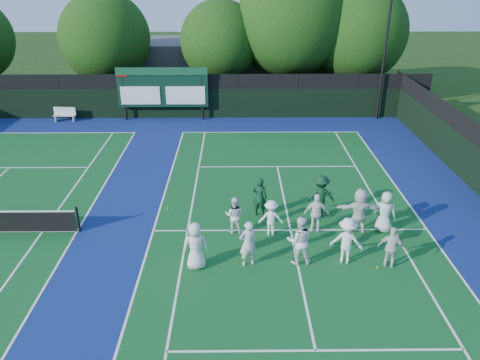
{
  "coord_description": "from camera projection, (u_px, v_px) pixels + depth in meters",
  "views": [
    {
      "loc": [
        -2.18,
        -15.07,
        9.73
      ],
      "look_at": [
        -2.0,
        3.0,
        1.3
      ],
      "focal_mm": 35.0,
      "sensor_mm": 36.0,
      "label": 1
    }
  ],
  "objects": [
    {
      "name": "ground",
      "position": [
        293.0,
        244.0,
        17.79
      ],
      "size": [
        120.0,
        120.0,
        0.0
      ],
      "primitive_type": "plane",
      "color": "#18360E",
      "rests_on": "ground"
    },
    {
      "name": "court_apron",
      "position": [
        140.0,
        231.0,
        18.64
      ],
      "size": [
        34.0,
        32.0,
        0.01
      ],
      "primitive_type": "cube",
      "color": "navy",
      "rests_on": "ground"
    },
    {
      "name": "near_court",
      "position": [
        290.0,
        230.0,
        18.69
      ],
      "size": [
        11.05,
        23.85,
        0.01
      ],
      "color": "#115320",
      "rests_on": "ground"
    },
    {
      "name": "back_fence",
      "position": [
        179.0,
        98.0,
        31.66
      ],
      "size": [
        34.0,
        0.08,
        3.0
      ],
      "color": "black",
      "rests_on": "ground"
    },
    {
      "name": "scoreboard",
      "position": [
        162.0,
        88.0,
        30.92
      ],
      "size": [
        6.0,
        0.21,
        3.55
      ],
      "color": "black",
      "rests_on": "ground"
    },
    {
      "name": "clubhouse",
      "position": [
        237.0,
        65.0,
        38.67
      ],
      "size": [
        18.0,
        6.0,
        4.0
      ],
      "primitive_type": "cube",
      "color": "#505055",
      "rests_on": "ground"
    },
    {
      "name": "light_pole_right",
      "position": [
        389.0,
        22.0,
        29.42
      ],
      "size": [
        1.2,
        0.3,
        10.12
      ],
      "color": "black",
      "rests_on": "ground"
    },
    {
      "name": "bench",
      "position": [
        65.0,
        114.0,
        31.37
      ],
      "size": [
        1.5,
        0.49,
        0.94
      ],
      "color": "silver",
      "rests_on": "ground"
    },
    {
      "name": "tree_b",
      "position": [
        108.0,
        40.0,
        33.45
      ],
      "size": [
        6.43,
        6.43,
        8.05
      ],
      "color": "#301C0D",
      "rests_on": "ground"
    },
    {
      "name": "tree_c",
      "position": [
        223.0,
        43.0,
        33.61
      ],
      "size": [
        5.78,
        5.78,
        7.5
      ],
      "color": "#301C0D",
      "rests_on": "ground"
    },
    {
      "name": "tree_d",
      "position": [
        293.0,
        24.0,
        33.1
      ],
      "size": [
        7.78,
        7.78,
        9.88
      ],
      "color": "#301C0D",
      "rests_on": "ground"
    },
    {
      "name": "tree_e",
      "position": [
        359.0,
        35.0,
        33.48
      ],
      "size": [
        7.02,
        7.02,
        8.68
      ],
      "color": "#301C0D",
      "rests_on": "ground"
    },
    {
      "name": "tennis_ball_1",
      "position": [
        311.0,
        230.0,
        18.64
      ],
      "size": [
        0.07,
        0.07,
        0.07
      ],
      "primitive_type": "sphere",
      "color": "yellow",
      "rests_on": "ground"
    },
    {
      "name": "tennis_ball_2",
      "position": [
        377.0,
        267.0,
        16.36
      ],
      "size": [
        0.07,
        0.07,
        0.07
      ],
      "primitive_type": "sphere",
      "color": "yellow",
      "rests_on": "ground"
    },
    {
      "name": "tennis_ball_3",
      "position": [
        167.0,
        208.0,
        20.31
      ],
      "size": [
        0.07,
        0.07,
        0.07
      ],
      "primitive_type": "sphere",
      "color": "yellow",
      "rests_on": "ground"
    },
    {
      "name": "tennis_ball_4",
      "position": [
        338.0,
        209.0,
        20.26
      ],
      "size": [
        0.07,
        0.07,
        0.07
      ],
      "primitive_type": "sphere",
      "color": "yellow",
      "rests_on": "ground"
    },
    {
      "name": "player_front_0",
      "position": [
        196.0,
        246.0,
        16.07
      ],
      "size": [
        0.91,
        0.64,
        1.76
      ],
      "primitive_type": "imported",
      "rotation": [
        0.0,
        0.0,
        3.24
      ],
      "color": "white",
      "rests_on": "ground"
    },
    {
      "name": "player_front_1",
      "position": [
        248.0,
        244.0,
        16.22
      ],
      "size": [
        0.73,
        0.58,
        1.74
      ],
      "primitive_type": "imported",
      "rotation": [
        0.0,
        0.0,
        3.44
      ],
      "color": "silver",
      "rests_on": "ground"
    },
    {
      "name": "player_front_2",
      "position": [
        299.0,
        240.0,
        16.31
      ],
      "size": [
        0.9,
        0.71,
        1.84
      ],
      "primitive_type": "imported",
      "rotation": [
        0.0,
        0.0,
        3.15
      ],
      "color": "white",
      "rests_on": "ground"
    },
    {
      "name": "player_front_3",
      "position": [
        347.0,
        241.0,
        16.38
      ],
      "size": [
        1.26,
        0.93,
        1.75
      ],
      "primitive_type": "imported",
      "rotation": [
        0.0,
        0.0,
        2.87
      ],
      "color": "white",
      "rests_on": "ground"
    },
    {
      "name": "player_front_4",
      "position": [
        392.0,
        248.0,
        16.14
      ],
      "size": [
        1.0,
        0.69,
        1.57
      ],
      "primitive_type": "imported",
      "rotation": [
        0.0,
        0.0,
        2.77
      ],
      "color": "silver",
      "rests_on": "ground"
    },
    {
      "name": "player_back_0",
      "position": [
        234.0,
        215.0,
        18.26
      ],
      "size": [
        0.85,
        0.72,
        1.54
      ],
      "primitive_type": "imported",
      "rotation": [
        0.0,
        0.0,
        2.93
      ],
      "color": "white",
      "rests_on": "ground"
    },
    {
      "name": "player_back_1",
      "position": [
        271.0,
        218.0,
        18.12
      ],
      "size": [
        0.99,
        0.61,
        1.48
      ],
      "primitive_type": "imported",
      "rotation": [
        0.0,
        0.0,
        3.08
      ],
      "color": "white",
      "rests_on": "ground"
    },
    {
      "name": "player_back_2",
      "position": [
        316.0,
        213.0,
        18.3
      ],
      "size": [
        0.98,
        0.47,
        1.63
      ],
      "primitive_type": "imported",
      "rotation": [
        0.0,
        0.0,
        3.07
      ],
      "color": "white",
      "rests_on": "ground"
    },
    {
      "name": "player_back_3",
      "position": [
        359.0,
        211.0,
        18.26
      ],
      "size": [
        1.73,
        0.56,
        1.86
      ],
      "primitive_type": "imported",
      "rotation": [
        0.0,
        0.0,
        3.13
      ],
      "color": "white",
      "rests_on": "ground"
    },
    {
      "name": "player_back_4",
      "position": [
        385.0,
        212.0,
        18.31
      ],
      "size": [
        0.98,
        0.82,
        1.71
      ],
      "primitive_type": "imported",
      "rotation": [
        0.0,
        0.0,
        2.75
      ],
      "color": "silver",
      "rests_on": "ground"
    },
    {
      "name": "coach_left",
      "position": [
        260.0,
        197.0,
        19.44
      ],
      "size": [
        0.72,
        0.58,
        1.72
      ],
      "primitive_type": "imported",
      "rotation": [
        0.0,
        0.0,
        2.83
      ],
      "color": "#0E351F",
      "rests_on": "ground"
    },
    {
      "name": "coach_right",
      "position": [
        321.0,
        196.0,
        19.39
      ],
      "size": [
        1.21,
        0.7,
        1.86
      ],
      "primitive_type": "imported",
      "rotation": [
        0.0,
        0.0,
        3.15
      ],
      "color": "#0E341B",
      "rests_on": "ground"
    }
  ]
}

